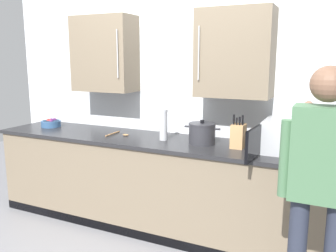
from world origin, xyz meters
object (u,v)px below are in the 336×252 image
object	(u,v)px
microwave_oven	(291,137)
wooden_spoon	(119,134)
fruit_bowl	(51,123)
knife_block	(238,136)
thermos_flask	(163,125)
person_figure	(320,181)
stock_pot	(202,133)

from	to	relation	value
microwave_oven	wooden_spoon	distance (m)	1.66
microwave_oven	fruit_bowl	world-z (taller)	microwave_oven
microwave_oven	knife_block	size ratio (longest dim) A/B	2.58
thermos_flask	person_figure	distance (m)	1.65
stock_pot	thermos_flask	bearing A→B (deg)	-176.15
thermos_flask	person_figure	size ratio (longest dim) A/B	0.18
stock_pot	wooden_spoon	world-z (taller)	stock_pot
microwave_oven	person_figure	distance (m)	0.93
microwave_oven	thermos_flask	xyz separation A→B (m)	(-1.15, -0.04, 0.02)
thermos_flask	knife_block	distance (m)	0.72
microwave_oven	wooden_spoon	world-z (taller)	microwave_oven
thermos_flask	stock_pot	size ratio (longest dim) A/B	0.87
person_figure	stock_pot	bearing A→B (deg)	139.73
microwave_oven	knife_block	distance (m)	0.43
wooden_spoon	person_figure	world-z (taller)	person_figure
fruit_bowl	wooden_spoon	bearing A→B (deg)	-2.66
person_figure	knife_block	bearing A→B (deg)	128.77
fruit_bowl	knife_block	bearing A→B (deg)	-0.79
fruit_bowl	person_figure	xyz separation A→B (m)	(2.87, -0.90, 0.04)
thermos_flask	fruit_bowl	world-z (taller)	thermos_flask
knife_block	wooden_spoon	xyz separation A→B (m)	(-1.23, -0.01, -0.10)
fruit_bowl	stock_pot	bearing A→B (deg)	-0.67
knife_block	stock_pot	distance (m)	0.34
wooden_spoon	thermos_flask	bearing A→B (deg)	-0.36
microwave_oven	person_figure	world-z (taller)	person_figure
thermos_flask	knife_block	world-z (taller)	thermos_flask
microwave_oven	thermos_flask	world-z (taller)	thermos_flask
microwave_oven	stock_pot	world-z (taller)	microwave_oven
thermos_flask	knife_block	bearing A→B (deg)	1.38
knife_block	fruit_bowl	bearing A→B (deg)	179.21
stock_pot	fruit_bowl	bearing A→B (deg)	179.33
thermos_flask	person_figure	world-z (taller)	person_figure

